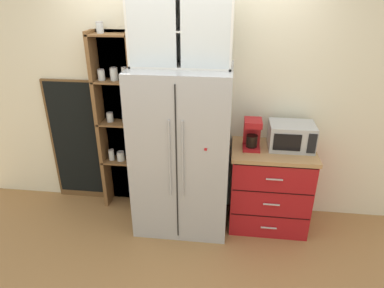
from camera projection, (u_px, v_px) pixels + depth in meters
ground_plane at (183, 219)px, 3.83m from camera, size 10.71×10.71×0.00m
wall_back_cream at (187, 100)px, 3.65m from camera, size 5.01×0.10×2.55m
refrigerator at (182, 151)px, 3.46m from camera, size 0.95×0.72×1.72m
pantry_shelf_column at (120, 121)px, 3.74m from camera, size 0.49×0.26×2.08m
counter_cabinet at (269, 187)px, 3.60m from camera, size 0.83×0.59×0.90m
microwave at (291, 136)px, 3.38m from camera, size 0.44×0.33×0.26m
coffee_maker at (252, 133)px, 3.37m from camera, size 0.17×0.20×0.31m
mug_sage at (274, 143)px, 3.44m from camera, size 0.11×0.08×0.08m
bottle_clear at (275, 139)px, 3.36m from camera, size 0.07×0.07×0.25m
upper_cabinet at (181, 30)px, 3.01m from camera, size 0.92×0.32×0.64m
chalkboard_menu at (76, 142)px, 3.95m from camera, size 0.60×0.04×1.47m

